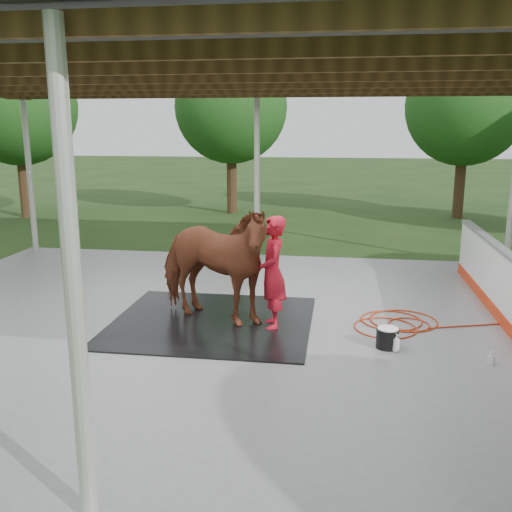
# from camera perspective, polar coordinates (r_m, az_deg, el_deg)

# --- Properties ---
(ground) EXTENTS (100.00, 100.00, 0.00)m
(ground) POSITION_cam_1_polar(r_m,az_deg,el_deg) (9.29, -4.15, -6.96)
(ground) COLOR #1E3814
(concrete_slab) EXTENTS (12.00, 10.00, 0.05)m
(concrete_slab) POSITION_cam_1_polar(r_m,az_deg,el_deg) (9.28, -4.15, -6.81)
(concrete_slab) COLOR slate
(concrete_slab) RESTS_ON ground
(pavilion_structure) EXTENTS (12.60, 10.60, 4.05)m
(pavilion_structure) POSITION_cam_1_polar(r_m,az_deg,el_deg) (8.78, -4.59, 18.18)
(pavilion_structure) COLOR beige
(pavilion_structure) RESTS_ON ground
(tree_belt) EXTENTS (28.00, 28.00, 5.80)m
(tree_belt) POSITION_cam_1_polar(r_m,az_deg,el_deg) (9.59, -1.49, 16.71)
(tree_belt) COLOR #382314
(tree_belt) RESTS_ON ground
(rubber_mat) EXTENTS (3.18, 2.98, 0.02)m
(rubber_mat) POSITION_cam_1_polar(r_m,az_deg,el_deg) (9.30, -4.40, -6.54)
(rubber_mat) COLOR black
(rubber_mat) RESTS_ON concrete_slab
(horse) EXTENTS (2.49, 1.82, 1.91)m
(horse) POSITION_cam_1_polar(r_m,az_deg,el_deg) (9.03, -4.50, -0.73)
(horse) COLOR brown
(horse) RESTS_ON rubber_mat
(handler) EXTENTS (0.55, 0.72, 1.77)m
(handler) POSITION_cam_1_polar(r_m,az_deg,el_deg) (8.81, 1.68, -1.67)
(handler) COLOR red
(handler) RESTS_ON concrete_slab
(wash_bucket) EXTENTS (0.32, 0.32, 0.30)m
(wash_bucket) POSITION_cam_1_polar(r_m,az_deg,el_deg) (8.42, 13.00, -7.95)
(wash_bucket) COLOR black
(wash_bucket) RESTS_ON concrete_slab
(soap_bottle_a) EXTENTS (0.13, 0.14, 0.26)m
(soap_bottle_a) POSITION_cam_1_polar(r_m,az_deg,el_deg) (8.31, 13.85, -8.44)
(soap_bottle_a) COLOR silver
(soap_bottle_a) RESTS_ON concrete_slab
(soap_bottle_b) EXTENTS (0.11, 0.11, 0.18)m
(soap_bottle_b) POSITION_cam_1_polar(r_m,az_deg,el_deg) (8.31, 22.46, -9.39)
(soap_bottle_b) COLOR #338CD8
(soap_bottle_b) RESTS_ON concrete_slab
(hose_coil) EXTENTS (2.55, 1.42, 0.02)m
(hose_coil) POSITION_cam_1_polar(r_m,az_deg,el_deg) (9.48, 13.88, -6.51)
(hose_coil) COLOR #A22B0B
(hose_coil) RESTS_ON concrete_slab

